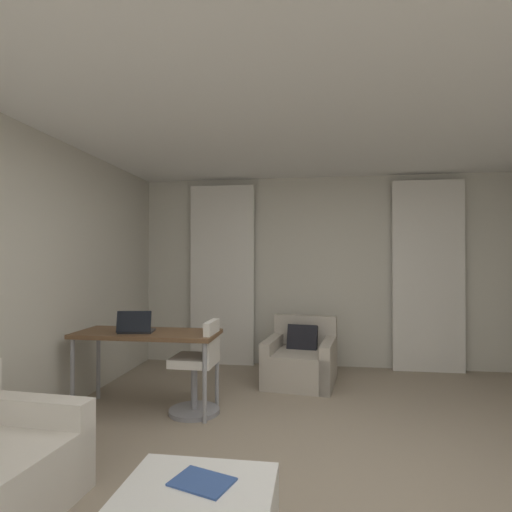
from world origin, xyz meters
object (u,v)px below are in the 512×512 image
object	(u,v)px
laptop	(136,328)
armchair	(301,361)
desk	(147,339)
magazine_open	(202,482)
desk_chair	(198,372)

from	to	relation	value
laptop	armchair	bearing A→B (deg)	37.66
desk	armchair	bearing A→B (deg)	37.53
desk	magazine_open	size ratio (longest dim) A/B	4.19
armchair	magazine_open	bearing A→B (deg)	-96.94
armchair	desk	xyz separation A→B (m)	(-1.45, -1.11, 0.43)
desk_chair	laptop	world-z (taller)	laptop
magazine_open	desk_chair	bearing A→B (deg)	106.71
desk	magazine_open	xyz separation A→B (m)	(1.08, -1.90, -0.29)
desk	desk_chair	distance (m)	0.60
armchair	magazine_open	distance (m)	3.04
magazine_open	desk	bearing A→B (deg)	119.67
laptop	desk	bearing A→B (deg)	39.81
magazine_open	laptop	bearing A→B (deg)	122.58
armchair	laptop	xyz separation A→B (m)	(-1.54, -1.19, 0.55)
desk	desk_chair	xyz separation A→B (m)	(0.52, -0.02, -0.30)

